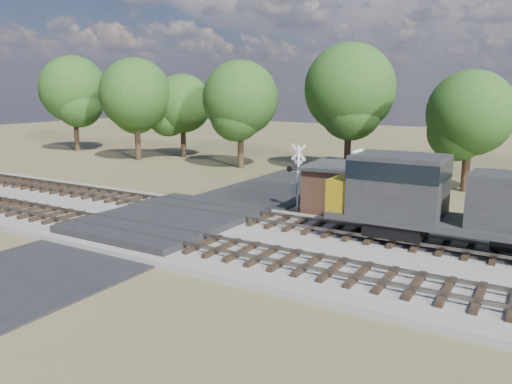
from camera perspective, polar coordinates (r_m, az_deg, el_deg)
The scene contains 9 objects.
ground at distance 25.77m, azimuth -10.54°, elevation -4.17°, with size 160.00×160.00×0.00m, color #434625.
ballast_bed at distance 21.23m, azimuth 11.35°, elevation -7.23°, with size 140.00×10.00×0.30m, color gray.
road at distance 25.76m, azimuth -10.55°, elevation -4.09°, with size 7.00×60.00×0.08m, color black.
crossing_panel at distance 26.05m, azimuth -9.85°, elevation -3.26°, with size 7.00×9.00×0.62m, color #262628.
track_near at distance 22.25m, azimuth -7.90°, elevation -5.51°, with size 140.00×2.60×0.33m.
track_far at distance 26.18m, azimuth -1.06°, elevation -2.79°, with size 140.00×2.60×0.33m.
crossing_signal_far at distance 28.74m, azimuth 4.69°, elevation 0.97°, with size 1.58×0.38×3.94m.
equipment_shed at distance 28.66m, azimuth 9.98°, elevation 0.36°, with size 4.40×4.40×2.81m.
treeline at distance 40.28m, azimuth 19.43°, elevation 10.50°, with size 84.48×12.01×11.56m.
Camera 1 is at (16.52, -18.54, 6.92)m, focal length 35.00 mm.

